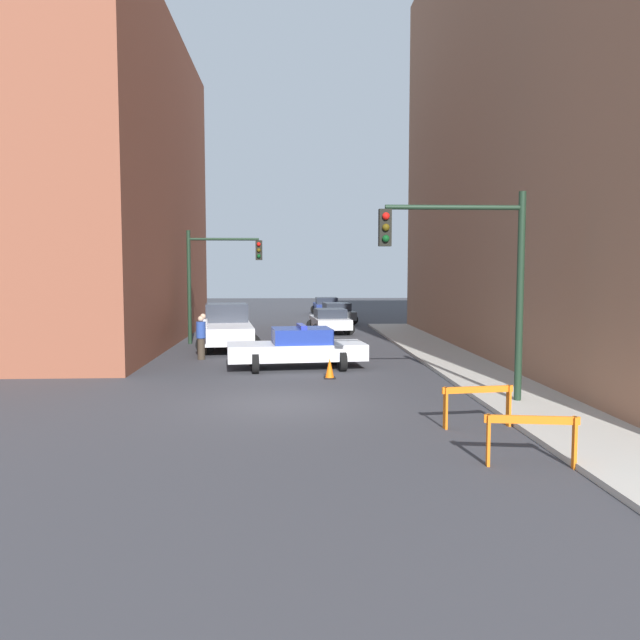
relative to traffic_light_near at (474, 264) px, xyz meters
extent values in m
plane|color=#38383D|center=(-4.73, 0.46, -3.53)|extent=(120.00, 120.00, 0.00)
cube|color=#B2ADA3|center=(1.47, 0.46, -3.47)|extent=(2.40, 44.00, 0.12)
cube|color=brown|center=(-16.73, 14.46, 3.81)|extent=(14.00, 20.00, 14.67)
cube|color=#93664C|center=(8.67, 8.46, 5.88)|extent=(12.00, 28.00, 18.83)
cylinder|color=black|center=(1.17, 0.01, -0.81)|extent=(0.18, 0.18, 5.20)
cylinder|color=black|center=(-0.53, 0.01, 1.39)|extent=(3.40, 0.12, 0.12)
cube|color=black|center=(-2.23, 0.01, 0.89)|extent=(0.30, 0.22, 0.90)
sphere|color=red|center=(-2.23, -0.14, 1.16)|extent=(0.18, 0.18, 0.18)
sphere|color=#4C3D0C|center=(-2.23, -0.14, 0.89)|extent=(0.18, 0.18, 0.18)
sphere|color=#0C4219|center=(-2.23, -0.14, 0.62)|extent=(0.18, 0.18, 0.18)
cylinder|color=black|center=(-9.13, 13.63, -0.93)|extent=(0.18, 0.18, 5.20)
cylinder|color=black|center=(-7.53, 13.63, 1.27)|extent=(3.20, 0.12, 0.12)
cube|color=black|center=(-5.93, 13.63, 0.77)|extent=(0.30, 0.22, 0.90)
sphere|color=red|center=(-5.93, 13.48, 1.04)|extent=(0.18, 0.18, 0.18)
sphere|color=#4C3D0C|center=(-5.93, 13.48, 0.77)|extent=(0.18, 0.18, 0.18)
sphere|color=#0C4219|center=(-5.93, 13.48, 0.50)|extent=(0.18, 0.18, 0.18)
cube|color=white|center=(-4.32, 6.11, -2.93)|extent=(4.87, 2.34, 0.55)
cube|color=navy|center=(-4.14, 6.13, -2.39)|extent=(2.14, 1.83, 0.52)
cylinder|color=black|center=(-5.68, 5.11, -3.20)|extent=(0.29, 0.68, 0.66)
cylinder|color=black|center=(-5.86, 6.81, -3.20)|extent=(0.29, 0.68, 0.66)
cylinder|color=black|center=(-2.78, 5.42, -3.20)|extent=(0.29, 0.68, 0.66)
cylinder|color=black|center=(-2.96, 7.11, -3.20)|extent=(0.29, 0.68, 0.66)
cube|color=#2633BF|center=(-4.14, 6.13, -2.07)|extent=(0.35, 1.40, 0.12)
cube|color=silver|center=(-7.22, 11.69, -2.78)|extent=(2.64, 5.60, 0.70)
cube|color=#2D333D|center=(-7.35, 12.76, -2.03)|extent=(2.04, 1.94, 0.80)
cylinder|color=black|center=(-8.34, 13.23, -3.13)|extent=(0.83, 0.36, 0.80)
cylinder|color=black|center=(-6.51, 13.46, -3.13)|extent=(0.83, 0.36, 0.80)
cylinder|color=black|center=(-7.93, 9.91, -3.13)|extent=(0.83, 0.36, 0.80)
cylinder|color=black|center=(-6.11, 10.14, -3.13)|extent=(0.83, 0.36, 0.80)
cube|color=silver|center=(-2.34, 18.46, -2.96)|extent=(2.10, 4.42, 0.52)
cube|color=#232833|center=(-2.33, 18.29, -2.46)|extent=(1.71, 1.92, 0.48)
cylinder|color=black|center=(-3.26, 19.73, -3.22)|extent=(0.63, 0.26, 0.62)
cylinder|color=black|center=(-1.61, 19.85, -3.22)|extent=(0.63, 0.26, 0.62)
cylinder|color=black|center=(-3.07, 17.08, -3.22)|extent=(0.63, 0.26, 0.62)
cylinder|color=black|center=(-1.42, 17.19, -3.22)|extent=(0.63, 0.26, 0.62)
cube|color=#474C51|center=(-1.52, 24.55, -2.96)|extent=(2.24, 4.46, 0.52)
cube|color=#232833|center=(-1.51, 24.38, -2.46)|extent=(1.76, 1.96, 0.48)
cylinder|color=black|center=(-2.49, 25.79, -3.22)|extent=(0.64, 0.28, 0.62)
cylinder|color=black|center=(-0.84, 25.97, -3.22)|extent=(0.64, 0.28, 0.62)
cylinder|color=black|center=(-2.21, 23.14, -3.22)|extent=(0.64, 0.28, 0.62)
cylinder|color=black|center=(-0.56, 23.32, -3.22)|extent=(0.64, 0.28, 0.62)
cube|color=navy|center=(-1.67, 32.51, -2.96)|extent=(1.89, 4.34, 0.52)
cube|color=#232833|center=(-1.67, 32.34, -2.46)|extent=(1.62, 1.84, 0.48)
cylinder|color=black|center=(-2.53, 33.82, -3.22)|extent=(0.62, 0.23, 0.62)
cylinder|color=black|center=(-0.87, 33.86, -3.22)|extent=(0.62, 0.23, 0.62)
cylinder|color=black|center=(-2.47, 31.16, -3.22)|extent=(0.62, 0.23, 0.62)
cylinder|color=black|center=(-0.82, 31.19, -3.22)|extent=(0.62, 0.23, 0.62)
cylinder|color=#382D23|center=(-7.91, 8.48, -3.12)|extent=(0.34, 0.34, 0.82)
cylinder|color=navy|center=(-7.91, 8.48, -2.40)|extent=(0.43, 0.43, 0.62)
sphere|color=tan|center=(-7.91, 8.48, -1.98)|extent=(0.26, 0.26, 0.22)
cylinder|color=#382D23|center=(-8.00, 9.78, -3.12)|extent=(0.29, 0.29, 0.82)
cylinder|color=#B2B2B7|center=(-8.00, 9.78, -2.40)|extent=(0.37, 0.37, 0.62)
sphere|color=tan|center=(-8.00, 9.78, -1.98)|extent=(0.23, 0.23, 0.22)
cube|color=orange|center=(-0.43, -4.92, -2.70)|extent=(1.59, 0.30, 0.14)
cube|color=orange|center=(-1.15, -4.80, -3.08)|extent=(0.07, 0.17, 0.90)
cube|color=orange|center=(0.28, -5.03, -3.08)|extent=(0.07, 0.17, 0.90)
cube|color=orange|center=(-0.54, -2.20, -2.70)|extent=(1.60, 0.23, 0.14)
cube|color=orange|center=(-1.25, -2.28, -3.08)|extent=(0.07, 0.16, 0.90)
cube|color=orange|center=(0.18, -2.12, -3.08)|extent=(0.07, 0.16, 0.90)
cube|color=black|center=(-3.31, 4.06, -3.51)|extent=(0.36, 0.36, 0.04)
cone|color=#F2600C|center=(-3.31, 4.06, -3.18)|extent=(0.28, 0.28, 0.62)
camera|label=1|loc=(-4.60, -15.22, -0.14)|focal=35.00mm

